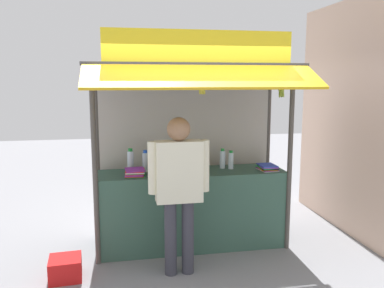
% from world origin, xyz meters
% --- Properties ---
extents(ground_plane, '(20.00, 20.00, 0.00)m').
position_xyz_m(ground_plane, '(0.00, 0.00, 0.00)').
color(ground_plane, gray).
extents(stall_counter, '(2.35, 0.61, 0.98)m').
position_xyz_m(stall_counter, '(0.00, 0.00, 0.49)').
color(stall_counter, '#385B4C').
rests_on(stall_counter, ground).
extents(stall_structure, '(2.55, 1.48, 2.66)m').
position_xyz_m(stall_structure, '(0.00, 0.11, 1.60)').
color(stall_structure, '#4C4742').
rests_on(stall_structure, ground).
extents(water_bottle_mid_right, '(0.07, 0.07, 0.24)m').
position_xyz_m(water_bottle_mid_right, '(0.52, 0.05, 1.10)').
color(water_bottle_mid_right, silver).
rests_on(water_bottle_mid_right, stall_counter).
extents(water_bottle_right, '(0.08, 0.08, 0.27)m').
position_xyz_m(water_bottle_right, '(-0.58, 0.10, 1.11)').
color(water_bottle_right, silver).
rests_on(water_bottle_right, stall_counter).
extents(water_bottle_mid_left, '(0.07, 0.07, 0.26)m').
position_xyz_m(water_bottle_mid_left, '(0.43, 0.11, 1.11)').
color(water_bottle_mid_left, silver).
rests_on(water_bottle_mid_left, stall_counter).
extents(water_bottle_rear_center, '(0.08, 0.08, 0.30)m').
position_xyz_m(water_bottle_rear_center, '(-0.76, 0.13, 1.12)').
color(water_bottle_rear_center, silver).
rests_on(water_bottle_rear_center, stall_counter).
extents(magazine_stack_far_left, '(0.20, 0.28, 0.08)m').
position_xyz_m(magazine_stack_far_left, '(-0.22, -0.22, 1.02)').
color(magazine_stack_far_left, black).
rests_on(magazine_stack_far_left, stall_counter).
extents(magazine_stack_far_right, '(0.26, 0.28, 0.08)m').
position_xyz_m(magazine_stack_far_right, '(-0.72, -0.11, 1.03)').
color(magazine_stack_far_right, green).
rests_on(magazine_stack_far_right, stall_counter).
extents(magazine_stack_front_left, '(0.24, 0.29, 0.07)m').
position_xyz_m(magazine_stack_front_left, '(0.96, -0.10, 1.02)').
color(magazine_stack_front_left, white).
rests_on(magazine_stack_front_left, stall_counter).
extents(banana_bunch_inner_left, '(0.10, 0.10, 0.22)m').
position_xyz_m(banana_bunch_inner_left, '(0.04, -0.40, 2.03)').
color(banana_bunch_inner_left, '#332D23').
extents(banana_bunch_rightmost, '(0.09, 0.08, 0.26)m').
position_xyz_m(banana_bunch_rightmost, '(0.99, -0.41, 1.99)').
color(banana_bunch_rightmost, '#332D23').
extents(vendor_person, '(0.66, 0.25, 1.74)m').
position_xyz_m(vendor_person, '(-0.28, -0.72, 1.05)').
color(vendor_person, '#383842').
rests_on(vendor_person, ground).
extents(plastic_crate, '(0.36, 0.36, 0.24)m').
position_xyz_m(plastic_crate, '(-1.51, -0.62, 0.12)').
color(plastic_crate, red).
rests_on(plastic_crate, ground).
extents(neighbour_wall, '(0.20, 2.40, 3.21)m').
position_xyz_m(neighbour_wall, '(2.30, 0.30, 1.60)').
color(neighbour_wall, beige).
rests_on(neighbour_wall, ground).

